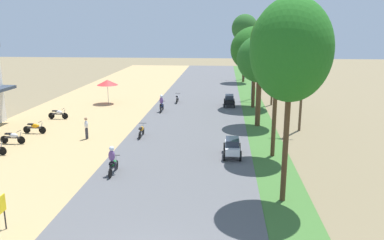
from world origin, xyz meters
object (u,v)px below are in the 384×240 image
at_px(utility_pole_far, 303,66).
at_px(motorbike_ahead_second, 113,161).
at_px(motorbike_ahead_fifth, 177,98).
at_px(median_tree_second, 278,42).
at_px(streetlamp_mid, 245,49).
at_px(motorbike_ahead_fourth, 162,104).
at_px(parked_motorbike_fourth, 35,127).
at_px(streetlamp_near, 253,61).
at_px(motorbike_ahead_third, 142,130).
at_px(median_tree_fourth, 255,50).
at_px(median_tree_nearest, 291,51).
at_px(parked_motorbike_fifth, 58,113).
at_px(vendor_umbrella, 107,82).
at_px(parked_motorbike_third, 13,137).
at_px(pedestrian_on_shoulder, 86,127).
at_px(utility_pole_near, 274,55).
at_px(median_tree_fifth, 245,29).
at_px(median_tree_third, 260,60).
at_px(car_sedan_black, 229,100).
at_px(car_sedan_white, 232,146).

bearing_deg(utility_pole_far, motorbike_ahead_second, -138.71).
bearing_deg(motorbike_ahead_fifth, median_tree_second, -64.40).
xyz_separation_m(streetlamp_mid, motorbike_ahead_fourth, (-9.05, -24.58, -3.72)).
height_order(parked_motorbike_fourth, streetlamp_near, streetlamp_near).
relative_size(motorbike_ahead_second, motorbike_ahead_third, 1.00).
height_order(median_tree_fourth, motorbike_ahead_fifth, median_tree_fourth).
height_order(median_tree_nearest, streetlamp_mid, median_tree_nearest).
height_order(parked_motorbike_fifth, vendor_umbrella, vendor_umbrella).
xyz_separation_m(median_tree_second, streetlamp_near, (-0.02, 19.78, -2.84)).
height_order(parked_motorbike_fifth, streetlamp_mid, streetlamp_mid).
xyz_separation_m(parked_motorbike_third, motorbike_ahead_fifth, (9.68, 15.82, 0.02)).
distance_m(median_tree_second, motorbike_ahead_third, 11.85).
relative_size(pedestrian_on_shoulder, median_tree_fourth, 0.20).
xyz_separation_m(median_tree_second, utility_pole_near, (1.85, 16.82, -2.01)).
distance_m(vendor_umbrella, median_tree_fifth, 23.83).
distance_m(pedestrian_on_shoulder, motorbike_ahead_third, 3.98).
bearing_deg(median_tree_third, streetlamp_near, 88.50).
distance_m(parked_motorbike_fifth, median_tree_fourth, 19.47).
height_order(utility_pole_near, motorbike_ahead_fourth, utility_pole_near).
bearing_deg(car_sedan_black, utility_pole_far, -58.26).
bearing_deg(parked_motorbike_fifth, median_tree_fourth, 20.64).
xyz_separation_m(parked_motorbike_fourth, pedestrian_on_shoulder, (4.50, -1.15, 0.41)).
xyz_separation_m(median_tree_third, motorbike_ahead_fifth, (-7.78, 9.21, -4.91)).
height_order(median_tree_second, median_tree_fifth, median_tree_fifth).
distance_m(vendor_umbrella, motorbike_ahead_second, 20.90).
distance_m(utility_pole_near, motorbike_ahead_third, 17.87).
distance_m(parked_motorbike_third, parked_motorbike_fifth, 7.50).
bearing_deg(median_tree_third, car_sedan_black, 106.27).
bearing_deg(parked_motorbike_third, median_tree_fourth, 38.72).
bearing_deg(median_tree_fourth, parked_motorbike_third, -141.28).
bearing_deg(utility_pole_far, utility_pole_near, 95.76).
bearing_deg(streetlamp_mid, motorbike_ahead_third, -105.38).
bearing_deg(motorbike_ahead_third, parked_motorbike_fourth, 177.86).
bearing_deg(median_tree_third, streetlamp_mid, 89.38).
bearing_deg(car_sedan_white, streetlamp_mid, 86.10).
height_order(utility_pole_far, car_sedan_white, utility_pole_far).
xyz_separation_m(vendor_umbrella, motorbike_ahead_fifth, (7.27, 1.02, -1.73)).
relative_size(median_tree_fourth, motorbike_ahead_second, 4.46).
xyz_separation_m(vendor_umbrella, streetlamp_near, (15.37, 3.86, 2.02)).
height_order(car_sedan_white, car_sedan_black, same).
bearing_deg(parked_motorbike_fourth, pedestrian_on_shoulder, -14.33).
relative_size(car_sedan_white, car_sedan_black, 1.00).
height_order(parked_motorbike_fifth, median_tree_fifth, median_tree_fifth).
relative_size(median_tree_nearest, streetlamp_near, 1.26).
bearing_deg(utility_pole_far, median_tree_nearest, -103.54).
distance_m(median_tree_fourth, utility_pole_near, 2.68).
relative_size(parked_motorbike_fourth, parked_motorbike_fifth, 1.00).
bearing_deg(median_tree_third, pedestrian_on_shoulder, -158.44).
height_order(pedestrian_on_shoulder, median_tree_fifth, median_tree_fifth).
height_order(car_sedan_white, motorbike_ahead_fifth, car_sedan_white).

